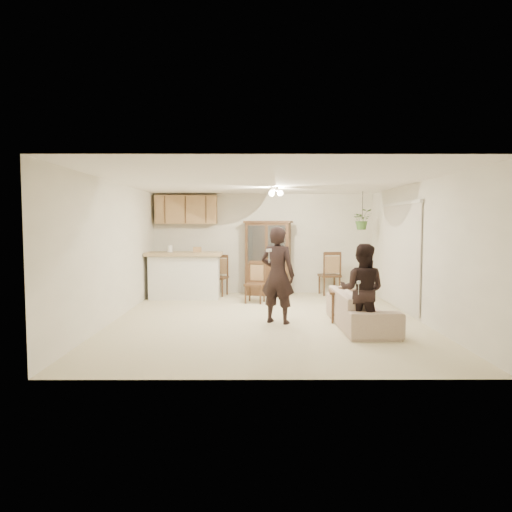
{
  "coord_description": "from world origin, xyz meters",
  "views": [
    {
      "loc": [
        -0.21,
        -8.25,
        1.74
      ],
      "look_at": [
        -0.19,
        0.4,
        1.14
      ],
      "focal_mm": 32.0,
      "sensor_mm": 36.0,
      "label": 1
    }
  ],
  "objects_px": {
    "side_table": "(343,305)",
    "child": "(362,293)",
    "chair_bar": "(218,284)",
    "chair_hutch_left": "(255,291)",
    "adult": "(278,272)",
    "sofa": "(361,305)",
    "china_hutch": "(268,259)",
    "chair_hutch_right": "(329,282)"
  },
  "relations": [
    {
      "from": "child",
      "to": "chair_bar",
      "type": "distance_m",
      "value": 4.84
    },
    {
      "from": "sofa",
      "to": "china_hutch",
      "type": "bearing_deg",
      "value": 22.09
    },
    {
      "from": "chair_hutch_left",
      "to": "sofa",
      "type": "bearing_deg",
      "value": -37.72
    },
    {
      "from": "chair_hutch_right",
      "to": "sofa",
      "type": "bearing_deg",
      "value": 80.19
    },
    {
      "from": "chair_hutch_left",
      "to": "chair_bar",
      "type": "bearing_deg",
      "value": 146.05
    },
    {
      "from": "chair_bar",
      "to": "chair_hutch_left",
      "type": "distance_m",
      "value": 1.38
    },
    {
      "from": "adult",
      "to": "side_table",
      "type": "relative_size",
      "value": 2.93
    },
    {
      "from": "side_table",
      "to": "child",
      "type": "bearing_deg",
      "value": -86.28
    },
    {
      "from": "adult",
      "to": "side_table",
      "type": "bearing_deg",
      "value": -149.36
    },
    {
      "from": "side_table",
      "to": "chair_bar",
      "type": "height_order",
      "value": "chair_bar"
    },
    {
      "from": "china_hutch",
      "to": "chair_hutch_left",
      "type": "xyz_separation_m",
      "value": [
        -0.32,
        -1.1,
        -0.64
      ]
    },
    {
      "from": "adult",
      "to": "china_hutch",
      "type": "height_order",
      "value": "china_hutch"
    },
    {
      "from": "child",
      "to": "china_hutch",
      "type": "xyz_separation_m",
      "value": [
        -1.33,
        4.14,
        0.23
      ]
    },
    {
      "from": "chair_hutch_left",
      "to": "adult",
      "type": "bearing_deg",
      "value": -64.26
    },
    {
      "from": "chair_bar",
      "to": "chair_hutch_left",
      "type": "height_order",
      "value": "chair_bar"
    },
    {
      "from": "chair_bar",
      "to": "chair_hutch_right",
      "type": "distance_m",
      "value": 2.75
    },
    {
      "from": "adult",
      "to": "chair_bar",
      "type": "height_order",
      "value": "adult"
    },
    {
      "from": "china_hutch",
      "to": "chair_bar",
      "type": "relative_size",
      "value": 1.84
    },
    {
      "from": "child",
      "to": "chair_bar",
      "type": "relative_size",
      "value": 1.36
    },
    {
      "from": "chair_bar",
      "to": "chair_hutch_right",
      "type": "height_order",
      "value": "chair_hutch_right"
    },
    {
      "from": "sofa",
      "to": "chair_hutch_right",
      "type": "xyz_separation_m",
      "value": [
        0.04,
        3.53,
        -0.06
      ]
    },
    {
      "from": "chair_hutch_left",
      "to": "child",
      "type": "bearing_deg",
      "value": -46.5
    },
    {
      "from": "side_table",
      "to": "chair_bar",
      "type": "bearing_deg",
      "value": 129.94
    },
    {
      "from": "chair_bar",
      "to": "chair_hutch_left",
      "type": "xyz_separation_m",
      "value": [
        0.91,
        -1.04,
        -0.02
      ]
    },
    {
      "from": "sofa",
      "to": "chair_bar",
      "type": "relative_size",
      "value": 1.89
    },
    {
      "from": "china_hutch",
      "to": "child",
      "type": "bearing_deg",
      "value": -58.44
    },
    {
      "from": "chair_hutch_right",
      "to": "side_table",
      "type": "bearing_deg",
      "value": 76.13
    },
    {
      "from": "adult",
      "to": "child",
      "type": "xyz_separation_m",
      "value": [
        1.26,
        -0.97,
        -0.22
      ]
    },
    {
      "from": "china_hutch",
      "to": "chair_hutch_right",
      "type": "height_order",
      "value": "china_hutch"
    },
    {
      "from": "chair_hutch_right",
      "to": "adult",
      "type": "bearing_deg",
      "value": 56.81
    },
    {
      "from": "sofa",
      "to": "china_hutch",
      "type": "xyz_separation_m",
      "value": [
        -1.48,
        3.46,
        0.53
      ]
    },
    {
      "from": "child",
      "to": "side_table",
      "type": "xyz_separation_m",
      "value": [
        -0.07,
        1.1,
        -0.39
      ]
    },
    {
      "from": "child",
      "to": "sofa",
      "type": "bearing_deg",
      "value": -79.43
    },
    {
      "from": "side_table",
      "to": "chair_bar",
      "type": "distance_m",
      "value": 3.89
    },
    {
      "from": "china_hutch",
      "to": "chair_hutch_right",
      "type": "bearing_deg",
      "value": 16.34
    },
    {
      "from": "sofa",
      "to": "chair_hutch_right",
      "type": "bearing_deg",
      "value": -1.73
    },
    {
      "from": "side_table",
      "to": "china_hutch",
      "type": "bearing_deg",
      "value": 112.55
    },
    {
      "from": "child",
      "to": "side_table",
      "type": "relative_size",
      "value": 2.2
    },
    {
      "from": "chair_bar",
      "to": "child",
      "type": "bearing_deg",
      "value": -42.36
    },
    {
      "from": "side_table",
      "to": "adult",
      "type": "bearing_deg",
      "value": -173.6
    },
    {
      "from": "sofa",
      "to": "chair_hutch_left",
      "type": "distance_m",
      "value": 2.97
    },
    {
      "from": "sofa",
      "to": "china_hutch",
      "type": "relative_size",
      "value": 1.03
    }
  ]
}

